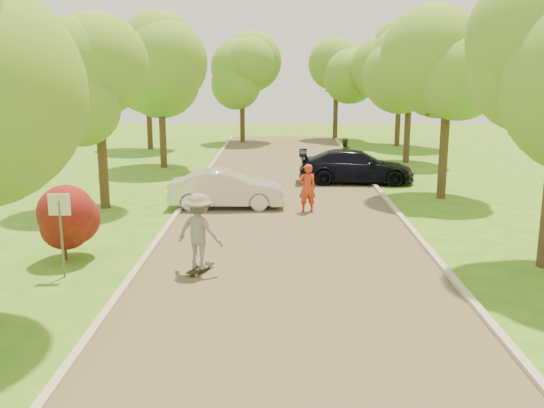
{
  "coord_description": "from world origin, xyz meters",
  "views": [
    {
      "loc": [
        -0.33,
        -10.65,
        5.15
      ],
      "look_at": [
        -0.53,
        6.85,
        1.3
      ],
      "focal_mm": 40.0,
      "sensor_mm": 36.0,
      "label": 1
    }
  ],
  "objects_px": {
    "dark_sedan": "(356,166)",
    "street_sign": "(60,218)",
    "skateboarder": "(199,231)",
    "person_striped": "(307,188)",
    "longboard": "(200,268)",
    "silver_sedan": "(227,189)",
    "person_olive": "(344,155)"
  },
  "relations": [
    {
      "from": "silver_sedan",
      "to": "dark_sedan",
      "type": "distance_m",
      "value": 7.76
    },
    {
      "from": "longboard",
      "to": "person_striped",
      "type": "height_order",
      "value": "person_striped"
    },
    {
      "from": "person_olive",
      "to": "longboard",
      "type": "bearing_deg",
      "value": 54.25
    },
    {
      "from": "longboard",
      "to": "street_sign",
      "type": "bearing_deg",
      "value": 30.41
    },
    {
      "from": "skateboarder",
      "to": "person_olive",
      "type": "relative_size",
      "value": 1.13
    },
    {
      "from": "silver_sedan",
      "to": "skateboarder",
      "type": "relative_size",
      "value": 2.23
    },
    {
      "from": "street_sign",
      "to": "skateboarder",
      "type": "xyz_separation_m",
      "value": [
        3.43,
        0.4,
        -0.45
      ]
    },
    {
      "from": "skateboarder",
      "to": "dark_sedan",
      "type": "bearing_deg",
      "value": -89.79
    },
    {
      "from": "skateboarder",
      "to": "silver_sedan",
      "type": "bearing_deg",
      "value": -66.68
    },
    {
      "from": "person_olive",
      "to": "dark_sedan",
      "type": "bearing_deg",
      "value": 76.38
    },
    {
      "from": "street_sign",
      "to": "longboard",
      "type": "relative_size",
      "value": 2.09
    },
    {
      "from": "longboard",
      "to": "dark_sedan",
      "type": "bearing_deg",
      "value": -89.79
    },
    {
      "from": "skateboarder",
      "to": "person_striped",
      "type": "distance_m",
      "value": 7.64
    },
    {
      "from": "person_striped",
      "to": "person_olive",
      "type": "bearing_deg",
      "value": -117.38
    },
    {
      "from": "dark_sedan",
      "to": "street_sign",
      "type": "bearing_deg",
      "value": 148.79
    },
    {
      "from": "dark_sedan",
      "to": "skateboarder",
      "type": "height_order",
      "value": "skateboarder"
    },
    {
      "from": "silver_sedan",
      "to": "person_olive",
      "type": "bearing_deg",
      "value": -32.8
    },
    {
      "from": "silver_sedan",
      "to": "skateboarder",
      "type": "height_order",
      "value": "skateboarder"
    },
    {
      "from": "skateboarder",
      "to": "person_striped",
      "type": "height_order",
      "value": "skateboarder"
    },
    {
      "from": "dark_sedan",
      "to": "skateboarder",
      "type": "relative_size",
      "value": 2.71
    },
    {
      "from": "dark_sedan",
      "to": "skateboarder",
      "type": "bearing_deg",
      "value": 159.37
    },
    {
      "from": "street_sign",
      "to": "dark_sedan",
      "type": "relative_size",
      "value": 0.41
    },
    {
      "from": "person_olive",
      "to": "silver_sedan",
      "type": "bearing_deg",
      "value": 40.81
    },
    {
      "from": "skateboarder",
      "to": "person_striped",
      "type": "bearing_deg",
      "value": -90.26
    },
    {
      "from": "dark_sedan",
      "to": "longboard",
      "type": "height_order",
      "value": "dark_sedan"
    },
    {
      "from": "dark_sedan",
      "to": "person_striped",
      "type": "xyz_separation_m",
      "value": [
        -2.57,
        -6.08,
        0.13
      ]
    },
    {
      "from": "street_sign",
      "to": "silver_sedan",
      "type": "bearing_deg",
      "value": 66.8
    },
    {
      "from": "longboard",
      "to": "skateboarder",
      "type": "xyz_separation_m",
      "value": [
        0.0,
        0.0,
        1.01
      ]
    },
    {
      "from": "silver_sedan",
      "to": "person_olive",
      "type": "relative_size",
      "value": 2.51
    },
    {
      "from": "person_striped",
      "to": "longboard",
      "type": "bearing_deg",
      "value": 52.68
    },
    {
      "from": "person_striped",
      "to": "street_sign",
      "type": "bearing_deg",
      "value": 35.15
    },
    {
      "from": "silver_sedan",
      "to": "longboard",
      "type": "bearing_deg",
      "value": 178.65
    }
  ]
}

